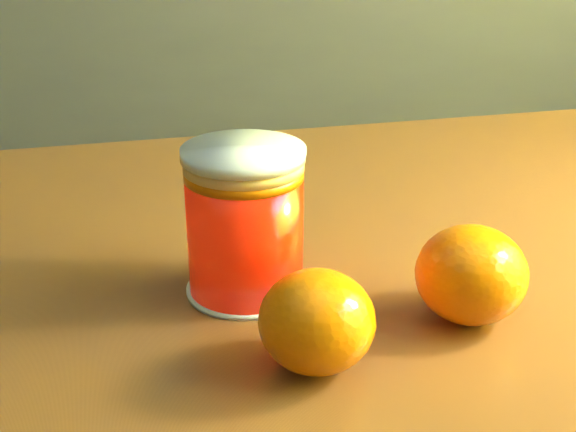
{
  "coord_description": "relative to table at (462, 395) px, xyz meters",
  "views": [
    {
      "loc": [
        0.64,
        -0.36,
        1.07
      ],
      "look_at": [
        0.68,
        0.14,
        0.85
      ],
      "focal_mm": 50.0,
      "sensor_mm": 36.0,
      "label": 1
    }
  ],
  "objects": [
    {
      "name": "table",
      "position": [
        0.0,
        0.0,
        0.0
      ],
      "size": [
        1.17,
        0.91,
        0.8
      ],
      "rotation": [
        0.0,
        0.0,
        0.16
      ],
      "color": "brown",
      "rests_on": "ground"
    },
    {
      "name": "juice_glass",
      "position": [
        -0.16,
        -0.01,
        0.15
      ],
      "size": [
        0.08,
        0.08,
        0.1
      ],
      "rotation": [
        0.0,
        0.0,
        -0.17
      ],
      "color": "#FF1B05",
      "rests_on": "table"
    },
    {
      "name": "orange_front",
      "position": [
        -0.12,
        -0.1,
        0.13
      ],
      "size": [
        0.09,
        0.09,
        0.06
      ],
      "primitive_type": "ellipsoid",
      "rotation": [
        0.0,
        0.0,
        -0.34
      ],
      "color": "#DC6704",
      "rests_on": "table"
    },
    {
      "name": "orange_back",
      "position": [
        -0.02,
        -0.05,
        0.13
      ],
      "size": [
        0.09,
        0.09,
        0.06
      ],
      "primitive_type": "ellipsoid",
      "rotation": [
        0.0,
        0.0,
        -0.43
      ],
      "color": "#DC6704",
      "rests_on": "table"
    }
  ]
}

